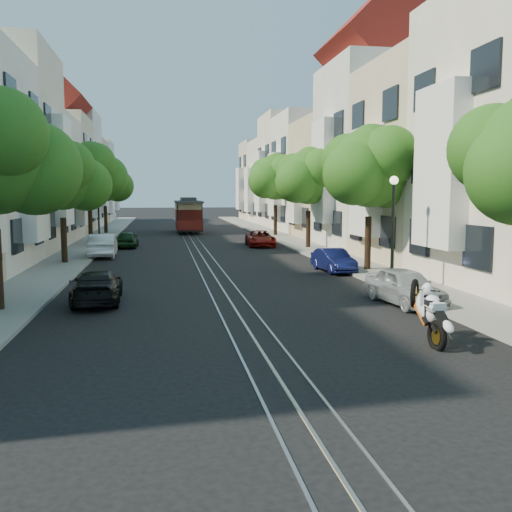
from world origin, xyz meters
name	(u,v)px	position (x,y,z in m)	size (l,w,h in m)	color
ground	(192,240)	(0.00, 28.00, 0.00)	(200.00, 200.00, 0.00)	black
sidewalk_east	(283,238)	(7.25, 28.00, 0.06)	(2.50, 80.00, 0.12)	gray
sidewalk_west	(95,241)	(-7.25, 28.00, 0.06)	(2.50, 80.00, 0.12)	gray
rail_left	(185,240)	(-0.55, 28.00, 0.01)	(0.06, 80.00, 0.02)	gray
rail_slot	(192,240)	(0.00, 28.00, 0.01)	(0.06, 80.00, 0.02)	gray
rail_right	(199,240)	(0.55, 28.00, 0.01)	(0.06, 80.00, 0.02)	gray
lane_line	(192,240)	(0.00, 28.00, 0.00)	(0.08, 80.00, 0.01)	tan
townhouses_east	(341,174)	(11.87, 27.91, 5.18)	(7.75, 72.00, 12.00)	beige
townhouses_west	(28,173)	(-11.87, 27.91, 5.08)	(7.75, 72.00, 11.76)	silver
tree_e_b	(371,169)	(7.26, 8.98, 4.73)	(4.93, 4.08, 6.68)	black
tree_e_c	(310,178)	(7.26, 19.98, 4.60)	(4.84, 3.99, 6.52)	black
tree_e_d	(276,178)	(7.26, 30.98, 4.87)	(5.01, 4.16, 6.85)	black
tree_w_b	(63,178)	(-7.14, 13.98, 4.40)	(4.72, 3.87, 6.27)	black
tree_w_c	(90,172)	(-7.14, 24.98, 5.07)	(5.13, 4.28, 7.09)	black
tree_w_d	(105,182)	(-7.14, 35.98, 4.60)	(4.84, 3.99, 6.52)	black
lamp_east	(393,215)	(6.30, 4.00, 2.85)	(0.32, 0.32, 4.16)	black
lamp_west	(98,205)	(-6.30, 22.00, 2.85)	(0.32, 0.32, 4.16)	black
sportbike_rider	(428,310)	(4.07, -3.57, 0.86)	(0.54, 1.92, 1.58)	black
cable_car	(188,214)	(0.16, 36.94, 1.75)	(2.41, 7.69, 2.95)	black
parked_car_e_near	(405,286)	(5.60, 1.23, 0.60)	(1.43, 3.55, 1.21)	#9EA6AA
parked_car_e_mid	(333,260)	(5.60, 9.15, 0.54)	(1.13, 3.25, 1.07)	#0C113E
parked_car_e_far	(260,238)	(4.40, 22.22, 0.54)	(1.79, 3.89, 1.08)	maroon
parked_car_w_near	(97,287)	(-4.40, 3.14, 0.55)	(1.54, 3.80, 1.10)	black
parked_car_w_mid	(103,245)	(-5.60, 17.23, 0.67)	(1.41, 4.05, 1.33)	white
parked_car_w_far	(127,239)	(-4.57, 22.68, 0.56)	(1.33, 3.30, 1.12)	black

